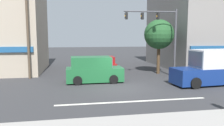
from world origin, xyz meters
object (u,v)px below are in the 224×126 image
street_tree (159,35)px  van_parked_curbside (93,70)px  sedan_waiting_far (107,64)px  utility_pole_near_left (27,27)px  box_truck_crossing_rightbound (210,69)px  traffic_light_mast (162,30)px  utility_pole_far_right (179,33)px

street_tree → van_parked_curbside: 8.04m
van_parked_curbside → sedan_waiting_far: (1.93, 5.70, -0.29)m
street_tree → sedan_waiting_far: street_tree is taller
utility_pole_near_left → van_parked_curbside: bearing=-24.2°
utility_pole_near_left → sedan_waiting_far: 8.99m
box_truck_crossing_rightbound → sedan_waiting_far: box_truck_crossing_rightbound is taller
traffic_light_mast → box_truck_crossing_rightbound: size_ratio=1.08×
utility_pole_near_left → traffic_light_mast: utility_pole_near_left is taller
street_tree → utility_pole_near_left: bearing=-177.4°
van_parked_curbside → utility_pole_near_left: bearing=155.8°
street_tree → utility_pole_far_right: utility_pole_far_right is taller
utility_pole_near_left → traffic_light_mast: bearing=-6.8°
utility_pole_near_left → street_tree: bearing=2.6°
street_tree → utility_pole_far_right: 4.04m
street_tree → traffic_light_mast: (-0.54, -1.98, 0.36)m
van_parked_curbside → box_truck_crossing_rightbound: box_truck_crossing_rightbound is taller
van_parked_curbside → sedan_waiting_far: 6.03m
box_truck_crossing_rightbound → sedan_waiting_far: size_ratio=1.39×
box_truck_crossing_rightbound → sedan_waiting_far: 10.76m
utility_pole_far_right → van_parked_curbside: size_ratio=1.70×
utility_pole_near_left → utility_pole_far_right: 15.91m
utility_pole_near_left → box_truck_crossing_rightbound: 15.61m
box_truck_crossing_rightbound → van_parked_curbside: bearing=164.5°
street_tree → utility_pole_far_right: bearing=35.4°
street_tree → utility_pole_near_left: 12.38m
utility_pole_far_right → van_parked_curbside: 11.88m
traffic_light_mast → box_truck_crossing_rightbound: bearing=-53.5°
utility_pole_far_right → sedan_waiting_far: bearing=177.8°
street_tree → box_truck_crossing_rightbound: street_tree is taller
van_parked_curbside → box_truck_crossing_rightbound: 9.25m
street_tree → box_truck_crossing_rightbound: (2.08, -5.52, -2.69)m
utility_pole_far_right → sedan_waiting_far: 8.87m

